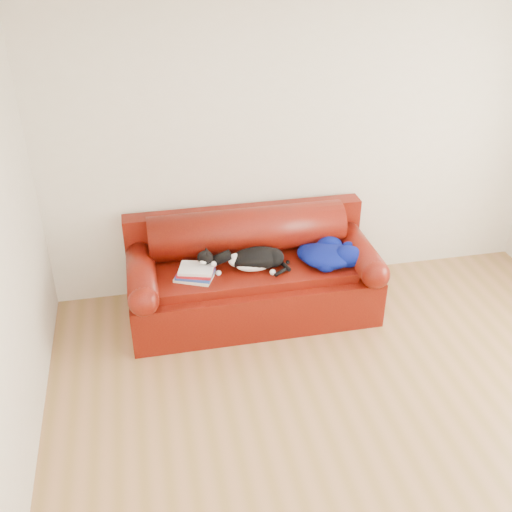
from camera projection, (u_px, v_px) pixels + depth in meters
The scene contains 7 objects.
ground at pixel (371, 426), 4.16m from camera, with size 4.50×4.50×0.00m, color olive.
room_shell at pixel (420, 207), 3.35m from camera, with size 4.52×4.02×2.61m.
sofa_base at pixel (253, 289), 5.21m from camera, with size 2.10×0.90×0.50m.
sofa_back at pixel (247, 245), 5.26m from camera, with size 2.10×1.01×0.88m.
book_stack at pixel (196, 273), 4.86m from camera, with size 0.36×0.33×0.10m.
cat at pixel (256, 259), 4.96m from camera, with size 0.62×0.32×0.23m.
blanket at pixel (329, 254), 5.07m from camera, with size 0.55×0.47×0.17m.
Camera 1 is at (-1.39, -2.75, 3.14)m, focal length 42.00 mm.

